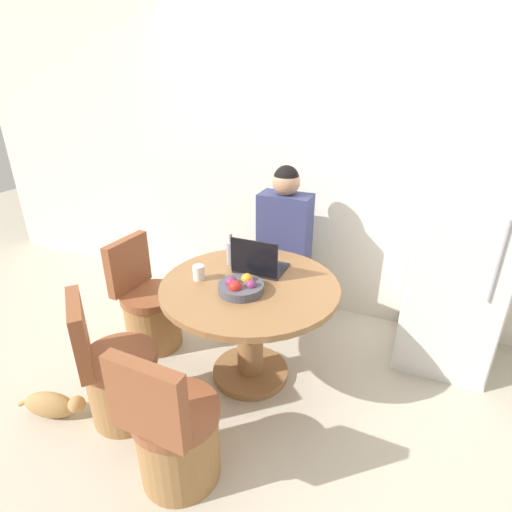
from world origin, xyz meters
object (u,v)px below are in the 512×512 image
Objects in this scene: refrigerator at (460,250)px; bottle at (231,252)px; chair_left_side at (150,312)px; cat at (53,405)px; dining_table at (250,312)px; laptop at (259,265)px; person_seated at (286,239)px; chair_near_camera at (175,436)px; chair_near_left_corner at (119,378)px; fruit_bowl at (241,287)px.

refrigerator is 7.62× the size of bottle.
chair_left_side reaches higher than cat.
laptop is at bearing 93.78° from dining_table.
laptop is at bearing 92.02° from person_seated.
chair_near_camera is 1.15m from laptop.
chair_near_left_corner is 1.00× the size of chair_near_camera.
chair_left_side is 0.84m from bottle.
laptop is at bearing -88.99° from chair_near_camera.
bottle is at bearing -69.86° from chair_near_left_corner.
person_seated is at bearing 91.88° from fruit_bowl.
fruit_bowl is (-1.21, -0.88, -0.10)m from refrigerator.
chair_near_left_corner is 1.59m from person_seated.
person_seated reaches higher than laptop.
refrigerator is 3.90× the size of cat.
chair_near_camera is 3.76× the size of bottle.
bottle is at bearing -72.20° from chair_left_side.
cat is (-0.73, -1.03, -0.73)m from bottle.
refrigerator is at bearing 178.41° from person_seated.
chair_left_side is at bearing -164.98° from bottle.
chair_near_left_corner is 0.47m from cat.
bottle reaches higher than fruit_bowl.
bottle is at bearing 39.95° from cat.
refrigerator is 2.03× the size of chair_left_side.
chair_left_side is 3.76× the size of bottle.
dining_table is 2.57× the size of cat.
fruit_bowl reaches higher than cat.
cat is at bearing -125.17° from bottle.
chair_near_camera is at bearing -160.01° from chair_near_left_corner.
chair_near_camera is at bearing -134.67° from chair_left_side.
fruit_bowl is 0.63× the size of cat.
dining_table is 1.34m from cat.
person_seated is (0.82, 0.75, 0.45)m from chair_left_side.
bottle is at bearing 138.34° from dining_table.
person_seated is at bearing -44.96° from chair_left_side.
refrigerator is 1.46m from dining_table.
chair_near_left_corner is 2.63× the size of laptop.
chair_left_side is 3.07× the size of fruit_bowl.
refrigerator is 1.30× the size of person_seated.
dining_table is 0.28m from fruit_bowl.
dining_table is 4.10× the size of fruit_bowl.
laptop is (0.02, -0.61, 0.05)m from person_seated.
bottle is at bearing 70.91° from person_seated.
chair_near_camera reaches higher than cat.
refrigerator is at bearing -154.49° from laptop.
fruit_bowl is at bearing -97.94° from chair_left_side.
chair_left_side is 1.00× the size of chair_near_camera.
chair_near_left_corner is (-0.58, -0.64, -0.24)m from dining_table.
refrigerator is 5.35× the size of laptop.
chair_left_side is at bearing 9.07° from laptop.
refrigerator is 1.54m from bottle.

